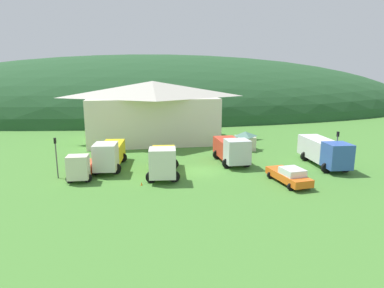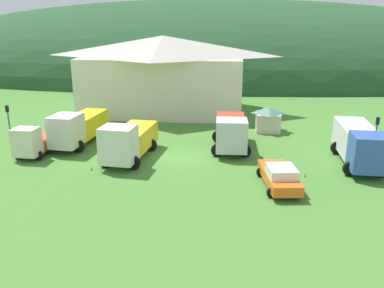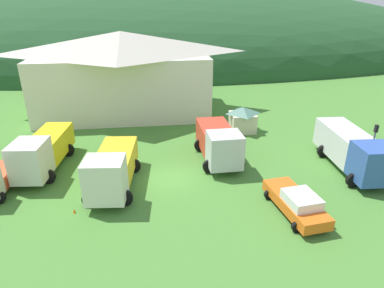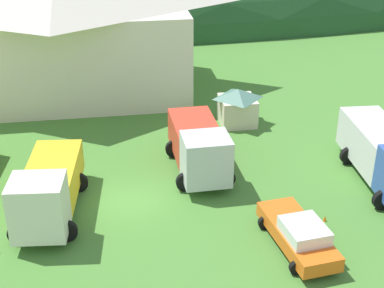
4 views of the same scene
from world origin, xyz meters
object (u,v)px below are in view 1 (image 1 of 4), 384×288
object	(u,v)px
traffic_cone_near_pickup	(142,185)
heavy_rig_striped	(163,160)
depot_building	(153,111)
service_pickup_orange	(289,175)
tow_truck_silver	(232,149)
play_shed_cream	(245,140)
traffic_light_east	(337,146)
traffic_cone_mid_row	(299,176)
traffic_light_west	(56,154)
light_truck_cream	(80,167)
flatbed_truck_yellow	(109,154)
box_truck_blue	(324,151)

from	to	relation	value
traffic_cone_near_pickup	heavy_rig_striped	bearing A→B (deg)	50.12
depot_building	service_pickup_orange	xyz separation A→B (m)	(11.60, -22.72, -3.91)
tow_truck_silver	heavy_rig_striped	bearing A→B (deg)	-68.77
play_shed_cream	traffic_cone_near_pickup	world-z (taller)	play_shed_cream
traffic_light_east	traffic_cone_mid_row	distance (m)	6.27
traffic_light_west	traffic_light_east	world-z (taller)	traffic_light_west
depot_building	light_truck_cream	size ratio (longest dim) A/B	4.37
light_truck_cream	traffic_light_east	world-z (taller)	traffic_light_east
depot_building	heavy_rig_striped	xyz separation A→B (m)	(-0.03, -18.12, -3.10)
depot_building	flatbed_truck_yellow	size ratio (longest dim) A/B	2.51
heavy_rig_striped	flatbed_truck_yellow	bearing A→B (deg)	-116.86
traffic_cone_mid_row	depot_building	bearing A→B (deg)	123.50
play_shed_cream	traffic_light_east	bearing A→B (deg)	-56.07
box_truck_blue	traffic_light_west	bearing A→B (deg)	-87.35
traffic_light_east	service_pickup_orange	bearing A→B (deg)	-151.20
traffic_light_east	traffic_cone_near_pickup	xyz separation A→B (m)	(-21.36, -2.22, -2.54)
traffic_light_west	heavy_rig_striped	bearing A→B (deg)	-4.85
depot_building	light_truck_cream	distance (m)	20.09
service_pickup_orange	traffic_light_east	bearing A→B (deg)	111.76
play_shed_cream	heavy_rig_striped	world-z (taller)	heavy_rig_striped
depot_building	traffic_light_west	xyz separation A→B (m)	(-10.56, -17.22, -2.20)
heavy_rig_striped	traffic_cone_near_pickup	size ratio (longest dim) A/B	12.18
traffic_light_east	traffic_cone_mid_row	size ratio (longest dim) A/B	6.61
service_pickup_orange	traffic_light_east	world-z (taller)	traffic_light_east
tow_truck_silver	service_pickup_orange	size ratio (longest dim) A/B	1.26
play_shed_cream	flatbed_truck_yellow	xyz separation A→B (m)	(-17.69, -6.31, 0.37)
tow_truck_silver	traffic_cone_mid_row	world-z (taller)	tow_truck_silver
light_truck_cream	traffic_cone_near_pickup	world-z (taller)	light_truck_cream
depot_building	service_pickup_orange	world-z (taller)	depot_building
light_truck_cream	flatbed_truck_yellow	world-z (taller)	flatbed_truck_yellow
flatbed_truck_yellow	traffic_light_west	bearing A→B (deg)	-55.61
depot_building	box_truck_blue	distance (m)	25.51
traffic_light_west	traffic_cone_near_pickup	bearing A→B (deg)	-23.64
service_pickup_orange	traffic_cone_near_pickup	size ratio (longest dim) A/B	8.62
play_shed_cream	heavy_rig_striped	xyz separation A→B (m)	(-12.09, -9.89, 0.33)
depot_building	service_pickup_orange	bearing A→B (deg)	-62.95
service_pickup_orange	play_shed_cream	bearing A→B (deg)	171.14
depot_building	traffic_cone_near_pickup	xyz separation A→B (m)	(-2.30, -20.84, -4.74)
traffic_cone_mid_row	traffic_light_west	bearing A→B (deg)	171.80
traffic_cone_near_pickup	service_pickup_orange	bearing A→B (deg)	-7.71
light_truck_cream	heavy_rig_striped	distance (m)	8.19
light_truck_cream	tow_truck_silver	world-z (taller)	tow_truck_silver
flatbed_truck_yellow	traffic_cone_near_pickup	xyz separation A→B (m)	(3.33, -6.30, -1.69)
depot_building	flatbed_truck_yellow	xyz separation A→B (m)	(-5.63, -14.54, -3.05)
tow_truck_silver	traffic_cone_mid_row	size ratio (longest dim) A/B	11.10
box_truck_blue	traffic_cone_mid_row	world-z (taller)	box_truck_blue
heavy_rig_striped	depot_building	bearing A→B (deg)	-174.35
light_truck_cream	traffic_light_west	size ratio (longest dim) A/B	1.12
tow_truck_silver	traffic_cone_mid_row	distance (m)	8.32
depot_building	heavy_rig_striped	size ratio (longest dim) A/B	2.60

